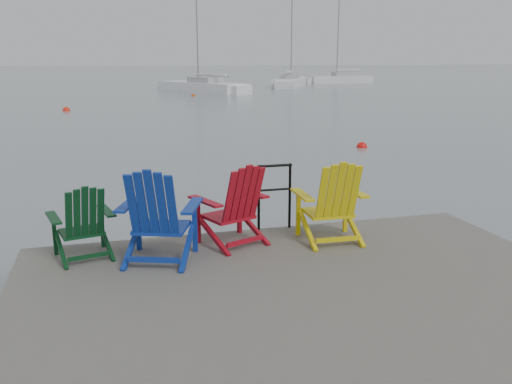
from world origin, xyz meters
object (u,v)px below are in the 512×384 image
object	(u,v)px
chair_green	(83,222)
buoy_a	(362,147)
buoy_d	(231,93)
sailboat_near	(202,88)
chair_yellow	(332,201)
sailboat_mid	(290,83)
chair_blue	(158,215)
chair_red	(234,204)
handrail	(274,190)
buoy_c	(193,96)
buoy_b	(67,111)
sailboat_far	(340,80)

from	to	relation	value
chair_green	buoy_a	distance (m)	12.42
buoy_d	sailboat_near	bearing A→B (deg)	147.33
chair_yellow	sailboat_near	xyz separation A→B (m)	(5.16, 39.23, -0.68)
sailboat_near	sailboat_mid	xyz separation A→B (m)	(10.24, 7.31, -0.00)
chair_blue	chair_red	distance (m)	1.03
handrail	chair_green	xyz separation A→B (m)	(-2.47, -0.50, -0.09)
buoy_c	chair_blue	bearing A→B (deg)	-99.56
chair_blue	buoy_c	bearing A→B (deg)	100.63
sailboat_mid	buoy_b	world-z (taller)	sailboat_mid
chair_blue	sailboat_far	size ratio (longest dim) A/B	0.11
buoy_c	chair_yellow	bearing A→B (deg)	-96.06
handrail	buoy_c	xyz separation A→B (m)	(4.21, 33.91, -1.04)
chair_yellow	chair_red	bearing A→B (deg)	171.81
chair_green	chair_yellow	bearing A→B (deg)	-17.39
chair_red	chair_blue	bearing A→B (deg)	177.39
buoy_b	buoy_d	xyz separation A→B (m)	(12.07, 12.77, 0.00)
sailboat_near	buoy_d	xyz separation A→B (m)	(2.18, -1.40, -0.35)
chair_red	sailboat_near	size ratio (longest dim) A/B	0.08
chair_red	chair_green	bearing A→B (deg)	158.37
chair_yellow	buoy_a	xyz separation A→B (m)	(5.14, 9.53, -1.03)
chair_red	buoy_a	world-z (taller)	chair_red
sailboat_near	buoy_c	world-z (taller)	sailboat_near
buoy_d	handrail	bearing A→B (deg)	-101.97
chair_blue	buoy_b	xyz separation A→B (m)	(-2.56, 25.19, -1.06)
buoy_b	handrail	bearing A→B (deg)	-80.22
chair_green	buoy_b	world-z (taller)	chair_green
chair_yellow	sailboat_near	world-z (taller)	sailboat_near
chair_red	sailboat_far	xyz separation A→B (m)	(24.12, 51.14, -0.66)
buoy_b	buoy_d	size ratio (longest dim) A/B	1.12
chair_blue	chair_yellow	size ratio (longest dim) A/B	1.05
sailboat_mid	handrail	bearing A→B (deg)	-84.92
chair_green	sailboat_mid	distance (m)	49.87
sailboat_near	buoy_a	xyz separation A→B (m)	(-0.02, -29.70, -0.35)
handrail	buoy_d	bearing A→B (deg)	78.03
chair_yellow	buoy_d	xyz separation A→B (m)	(7.33, 37.84, -1.03)
chair_yellow	chair_green	bearing A→B (deg)	178.44
sailboat_near	buoy_a	distance (m)	29.71
chair_yellow	buoy_c	distance (m)	34.82
sailboat_mid	sailboat_far	xyz separation A→B (m)	(7.50, 4.81, 0.00)
sailboat_far	buoy_a	size ratio (longest dim) A/B	29.02
sailboat_far	sailboat_mid	bearing A→B (deg)	118.73
sailboat_mid	sailboat_far	distance (m)	8.91
handrail	buoy_b	xyz separation A→B (m)	(-4.20, 24.37, -1.04)
sailboat_far	chair_yellow	bearing A→B (deg)	152.02
buoy_d	sailboat_mid	bearing A→B (deg)	47.19
handrail	sailboat_near	xyz separation A→B (m)	(5.70, 38.53, -0.69)
sailboat_mid	buoy_b	size ratio (longest dim) A/B	33.73
buoy_b	buoy_d	bearing A→B (deg)	46.60
chair_green	buoy_c	distance (m)	35.06
chair_red	buoy_b	xyz separation A→B (m)	(-3.53, 24.85, -1.02)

